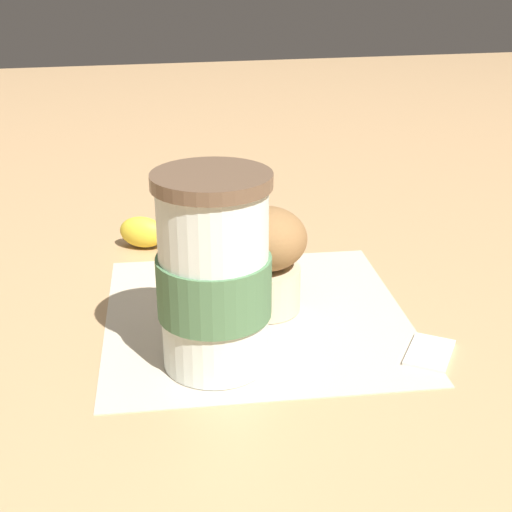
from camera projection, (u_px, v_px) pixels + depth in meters
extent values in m
plane|color=tan|center=(256.00, 316.00, 0.62)|extent=(3.00, 3.00, 0.00)
cube|color=beige|center=(256.00, 315.00, 0.62)|extent=(0.28, 0.28, 0.00)
cylinder|color=silver|center=(214.00, 279.00, 0.52)|extent=(0.08, 0.08, 0.14)
cylinder|color=brown|center=(211.00, 180.00, 0.49)|extent=(0.09, 0.09, 0.01)
cylinder|color=#4C754C|center=(214.00, 286.00, 0.52)|extent=(0.08, 0.08, 0.05)
cylinder|color=beige|center=(265.00, 288.00, 0.62)|extent=(0.06, 0.06, 0.04)
ellipsoid|color=olive|center=(266.00, 239.00, 0.60)|extent=(0.07, 0.07, 0.05)
ellipsoid|color=yellow|center=(254.00, 263.00, 0.67)|extent=(0.05, 0.03, 0.03)
ellipsoid|color=yellow|center=(225.00, 247.00, 0.71)|extent=(0.07, 0.05, 0.03)
ellipsoid|color=yellow|center=(187.00, 237.00, 0.74)|extent=(0.07, 0.06, 0.03)
ellipsoid|color=yellow|center=(142.00, 232.00, 0.75)|extent=(0.05, 0.06, 0.03)
cube|color=white|center=(430.00, 351.00, 0.56)|extent=(0.06, 0.06, 0.01)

